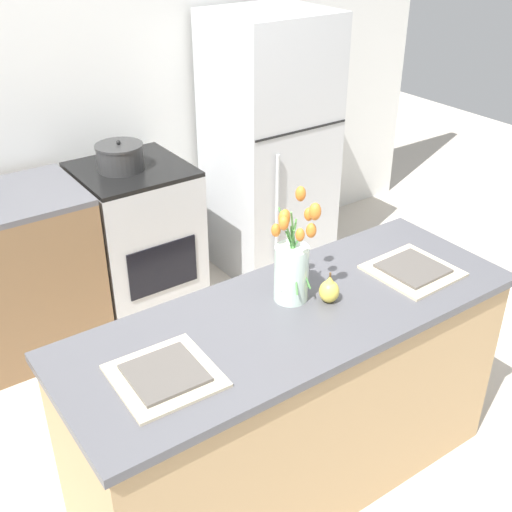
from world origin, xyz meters
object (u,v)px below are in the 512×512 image
object	(u,v)px
cooking_pot	(120,157)
flower_vase	(292,264)
pear_figurine	(329,290)
plate_setting_left	(165,375)
plate_setting_right	(413,270)
refrigerator	(269,147)
stove_range	(138,240)

from	to	relation	value
cooking_pot	flower_vase	bearing A→B (deg)	-90.06
pear_figurine	plate_setting_left	distance (m)	0.72
cooking_pot	plate_setting_right	bearing A→B (deg)	-72.43
refrigerator	pear_figurine	world-z (taller)	refrigerator
refrigerator	plate_setting_right	world-z (taller)	refrigerator
pear_figurine	cooking_pot	distance (m)	1.63
flower_vase	plate_setting_right	size ratio (longest dim) A/B	1.31
refrigerator	pear_figurine	distance (m)	1.86
plate_setting_right	cooking_pot	size ratio (longest dim) A/B	1.25
stove_range	flower_vase	bearing A→B (deg)	-92.14
flower_vase	pear_figurine	distance (m)	0.17
refrigerator	pear_figurine	xyz separation A→B (m)	(-0.90, -1.62, 0.11)
plate_setting_left	plate_setting_right	bearing A→B (deg)	0.00
plate_setting_left	pear_figurine	bearing A→B (deg)	2.72
flower_vase	plate_setting_right	world-z (taller)	flower_vase
pear_figurine	stove_range	bearing A→B (deg)	91.67
stove_range	flower_vase	world-z (taller)	flower_vase
stove_range	cooking_pot	world-z (taller)	cooking_pot
stove_range	plate_setting_left	world-z (taller)	same
flower_vase	refrigerator	bearing A→B (deg)	56.52
stove_range	flower_vase	distance (m)	1.63
flower_vase	cooking_pot	distance (m)	1.53
flower_vase	pear_figurine	world-z (taller)	flower_vase
stove_range	pear_figurine	world-z (taller)	pear_figurine
flower_vase	plate_setting_left	size ratio (longest dim) A/B	1.31
refrigerator	cooking_pot	xyz separation A→B (m)	(-1.01, 0.00, 0.15)
stove_range	cooking_pot	bearing A→B (deg)	175.04
flower_vase	pear_figurine	xyz separation A→B (m)	(0.10, -0.10, -0.10)
flower_vase	cooking_pot	xyz separation A→B (m)	(0.00, 1.53, -0.05)
pear_figurine	refrigerator	bearing A→B (deg)	60.87
stove_range	plate_setting_left	distance (m)	1.84
refrigerator	plate_setting_right	size ratio (longest dim) A/B	5.06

